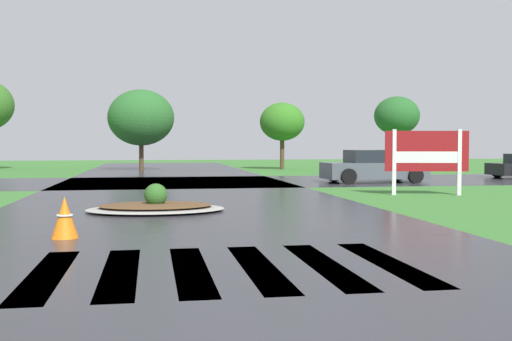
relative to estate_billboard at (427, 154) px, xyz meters
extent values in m
cube|color=#2B2B30|center=(-7.76, -4.34, -1.32)|extent=(9.54, 80.00, 0.01)
cube|color=#2B2B30|center=(-7.76, 8.16, -1.32)|extent=(90.00, 8.59, 0.01)
cube|color=white|center=(-10.01, -10.61, -1.32)|extent=(0.45, 3.28, 0.01)
cube|color=white|center=(-9.11, -10.61, -1.32)|extent=(0.45, 3.28, 0.01)
cube|color=white|center=(-8.21, -10.61, -1.32)|extent=(0.45, 3.28, 0.01)
cube|color=white|center=(-7.31, -10.61, -1.32)|extent=(0.45, 3.28, 0.01)
cube|color=white|center=(-6.41, -10.61, -1.32)|extent=(0.45, 3.28, 0.01)
cube|color=white|center=(-5.51, -10.61, -1.32)|extent=(0.45, 3.28, 0.01)
cube|color=white|center=(1.00, -0.23, -0.27)|extent=(0.14, 0.14, 2.11)
cube|color=white|center=(-1.00, 0.23, -0.27)|extent=(0.14, 0.14, 2.11)
cube|color=maroon|center=(0.00, 0.00, 0.09)|extent=(2.59, 0.67, 1.30)
cube|color=white|center=(0.00, 0.00, -0.11)|extent=(1.98, 0.54, 0.36)
ellipsoid|color=#9E9B93|center=(-8.60, -3.47, -1.26)|extent=(3.34, 2.39, 0.12)
ellipsoid|color=brown|center=(-8.60, -3.47, -1.17)|extent=(2.74, 1.96, 0.10)
sphere|color=#2D6023|center=(-8.60, -3.47, -0.92)|extent=(0.56, 0.56, 0.56)
cube|color=#4C545B|center=(0.66, 6.52, -0.81)|extent=(4.38, 1.91, 0.68)
cube|color=#1E232B|center=(0.49, 6.51, -0.21)|extent=(1.96, 1.62, 0.53)
cylinder|color=black|center=(2.10, 7.49, -1.00)|extent=(0.65, 0.24, 0.64)
cylinder|color=black|center=(2.16, 5.65, -1.00)|extent=(0.65, 0.24, 0.64)
cylinder|color=black|center=(-0.84, 7.39, -1.00)|extent=(0.65, 0.24, 0.64)
cylinder|color=black|center=(-0.78, 5.55, -1.00)|extent=(0.65, 0.24, 0.64)
cylinder|color=black|center=(8.04, 9.27, -1.00)|extent=(0.64, 0.23, 0.64)
cone|color=orange|center=(-10.20, -7.55, -0.96)|extent=(0.47, 0.47, 0.73)
torus|color=white|center=(-10.20, -7.55, -0.92)|extent=(0.28, 0.28, 0.04)
cube|color=orange|center=(-10.20, -7.55, -1.31)|extent=(0.36, 0.36, 0.03)
cylinder|color=#4C3823|center=(-9.30, 20.38, -0.40)|extent=(0.28, 0.28, 1.85)
ellipsoid|color=#286128|center=(-9.30, 20.38, 1.95)|extent=(4.07, 4.07, 3.46)
cylinder|color=#4C3823|center=(-0.34, 20.59, -0.29)|extent=(0.28, 0.28, 2.07)
ellipsoid|color=#327320|center=(-0.34, 20.59, 1.76)|extent=(2.90, 2.90, 2.46)
cylinder|color=#4C3823|center=(8.00, 21.88, -0.07)|extent=(0.28, 0.28, 2.51)
ellipsoid|color=#245C26|center=(8.00, 21.88, 2.27)|extent=(3.10, 3.10, 2.64)
camera|label=1|loc=(-8.71, -18.66, 0.31)|focal=43.53mm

